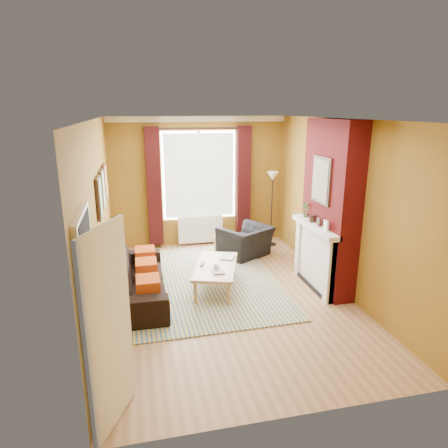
% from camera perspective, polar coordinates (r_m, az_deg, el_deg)
% --- Properties ---
extents(ground, '(5.50, 5.50, 0.00)m').
position_cam_1_polar(ground, '(6.64, 0.48, -10.16)').
color(ground, olive).
rests_on(ground, ground).
extents(room_walls, '(3.82, 5.54, 2.83)m').
position_cam_1_polar(room_walls, '(6.58, 5.29, 2.32)').
color(room_walls, '#875F1A').
rests_on(room_walls, ground).
extents(striped_rug, '(2.59, 3.54, 0.02)m').
position_cam_1_polar(striped_rug, '(7.15, -3.02, -8.12)').
color(striped_rug, '#315788').
rests_on(striped_rug, ground).
extents(sofa, '(0.86, 2.17, 0.63)m').
position_cam_1_polar(sofa, '(6.61, -12.24, -7.68)').
color(sofa, black).
rests_on(sofa, ground).
extents(armchair, '(1.25, 1.21, 0.62)m').
position_cam_1_polar(armchair, '(8.24, 3.08, -2.51)').
color(armchair, black).
rests_on(armchair, ground).
extents(coffee_table, '(1.01, 1.43, 0.43)m').
position_cam_1_polar(coffee_table, '(6.71, -1.16, -6.26)').
color(coffee_table, tan).
rests_on(coffee_table, ground).
extents(wicker_stool, '(0.39, 0.39, 0.38)m').
position_cam_1_polar(wicker_stool, '(8.37, -0.36, -3.05)').
color(wicker_stool, '#9E7C44').
rests_on(wicker_stool, ground).
extents(floor_lamp, '(0.32, 0.32, 1.65)m').
position_cam_1_polar(floor_lamp, '(8.71, 6.92, 5.16)').
color(floor_lamp, black).
rests_on(floor_lamp, ground).
extents(book_a, '(0.20, 0.26, 0.02)m').
position_cam_1_polar(book_a, '(6.42, -1.69, -6.80)').
color(book_a, '#999999').
rests_on(book_a, coffee_table).
extents(book_b, '(0.35, 0.38, 0.02)m').
position_cam_1_polar(book_b, '(7.06, -0.29, -4.60)').
color(book_b, '#999999').
rests_on(book_b, coffee_table).
extents(mug, '(0.14, 0.14, 0.09)m').
position_cam_1_polar(mug, '(6.46, -1.10, -6.29)').
color(mug, '#999999').
rests_on(mug, coffee_table).
extents(tv_remote, '(0.10, 0.17, 0.02)m').
position_cam_1_polar(tv_remote, '(6.71, -3.14, -5.78)').
color(tv_remote, '#242426').
rests_on(tv_remote, coffee_table).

